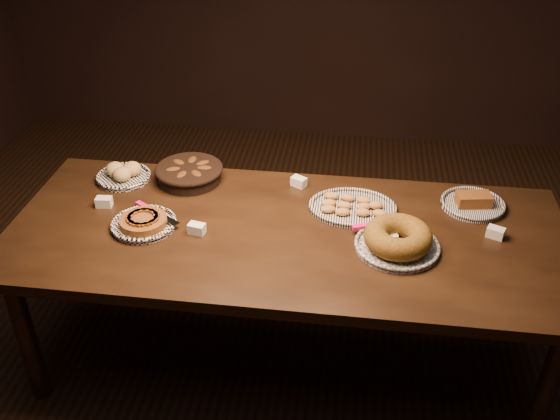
# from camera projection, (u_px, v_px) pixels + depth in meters

# --- Properties ---
(ground) EXTENTS (5.00, 5.00, 0.00)m
(ground) POSITION_uv_depth(u_px,v_px,m) (286.00, 355.00, 3.07)
(ground) COLOR black
(ground) RESTS_ON ground
(buffet_table) EXTENTS (2.40, 1.00, 0.75)m
(buffet_table) POSITION_uv_depth(u_px,v_px,m) (287.00, 245.00, 2.70)
(buffet_table) COLOR black
(buffet_table) RESTS_ON ground
(apple_tart_plate) EXTENTS (0.30, 0.29, 0.06)m
(apple_tart_plate) POSITION_uv_depth(u_px,v_px,m) (144.00, 223.00, 2.68)
(apple_tart_plate) COLOR white
(apple_tart_plate) RESTS_ON buffet_table
(madeleine_platter) EXTENTS (0.39, 0.32, 0.04)m
(madeleine_platter) POSITION_uv_depth(u_px,v_px,m) (352.00, 207.00, 2.79)
(madeleine_platter) COLOR black
(madeleine_platter) RESTS_ON buffet_table
(bundt_cake_plate) EXTENTS (0.37, 0.38, 0.11)m
(bundt_cake_plate) POSITION_uv_depth(u_px,v_px,m) (398.00, 239.00, 2.53)
(bundt_cake_plate) COLOR black
(bundt_cake_plate) RESTS_ON buffet_table
(croissant_basket) EXTENTS (0.35, 0.35, 0.08)m
(croissant_basket) POSITION_uv_depth(u_px,v_px,m) (189.00, 172.00, 2.99)
(croissant_basket) COLOR black
(croissant_basket) RESTS_ON buffet_table
(bread_roll_plate) EXTENTS (0.26, 0.26, 0.08)m
(bread_roll_plate) POSITION_uv_depth(u_px,v_px,m) (123.00, 174.00, 3.01)
(bread_roll_plate) COLOR white
(bread_roll_plate) RESTS_ON buffet_table
(loaf_plate) EXTENTS (0.29, 0.29, 0.07)m
(loaf_plate) POSITION_uv_depth(u_px,v_px,m) (473.00, 203.00, 2.81)
(loaf_plate) COLOR black
(loaf_plate) RESTS_ON buffet_table
(tent_cards) EXTENTS (1.79, 0.51, 0.04)m
(tent_cards) POSITION_uv_depth(u_px,v_px,m) (294.00, 215.00, 2.72)
(tent_cards) COLOR white
(tent_cards) RESTS_ON buffet_table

